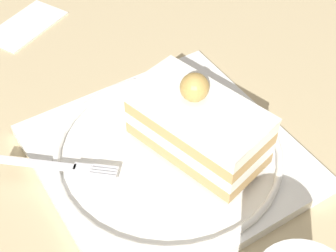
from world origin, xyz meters
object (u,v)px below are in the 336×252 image
object	(u,v)px
cake_slice	(196,125)
folded_napkin	(26,25)
dessert_plate	(168,155)
fork	(60,166)

from	to	relation	value
cake_slice	folded_napkin	distance (m)	0.31
cake_slice	folded_napkin	world-z (taller)	cake_slice
dessert_plate	cake_slice	xyz separation A→B (m)	(-0.02, 0.01, 0.04)
cake_slice	fork	world-z (taller)	cake_slice
cake_slice	folded_napkin	size ratio (longest dim) A/B	1.34
fork	folded_napkin	xyz separation A→B (m)	(-0.09, -0.24, -0.02)
fork	cake_slice	bearing A→B (deg)	152.97
cake_slice	dessert_plate	bearing A→B (deg)	-35.67
cake_slice	fork	xyz separation A→B (m)	(0.11, -0.06, -0.03)
fork	folded_napkin	size ratio (longest dim) A/B	0.89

